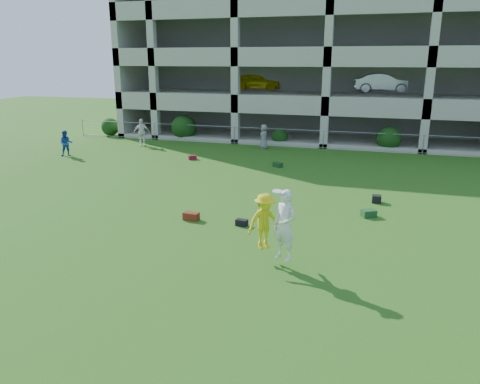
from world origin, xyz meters
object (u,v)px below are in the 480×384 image
(bystander_c, at_px, (264,137))
(bystander_b, at_px, (142,132))
(crate_d, at_px, (377,199))
(frisbee_contest, at_px, (272,223))
(bystander_a, at_px, (66,143))
(parking_garage, at_px, (342,53))

(bystander_c, bearing_deg, bystander_b, -100.82)
(crate_d, xyz_separation_m, frisbee_contest, (-2.65, -6.98, 1.08))
(bystander_a, height_order, frisbee_contest, frisbee_contest)
(bystander_a, distance_m, bystander_b, 5.10)
(bystander_b, bearing_deg, parking_garage, 16.76)
(bystander_b, bearing_deg, crate_d, -56.64)
(bystander_b, xyz_separation_m, crate_d, (15.29, -8.64, -0.74))
(bystander_b, distance_m, bystander_c, 8.11)
(bystander_a, distance_m, crate_d, 18.37)
(bystander_c, distance_m, crate_d, 12.39)
(bystander_c, bearing_deg, frisbee_contest, -5.14)
(crate_d, bearing_deg, parking_garage, 100.43)
(bystander_a, height_order, crate_d, bystander_a)
(bystander_b, bearing_deg, bystander_c, -17.54)
(crate_d, bearing_deg, frisbee_contest, -110.79)
(bystander_a, xyz_separation_m, bystander_b, (2.58, 4.40, 0.13))
(bystander_a, height_order, bystander_b, bystander_b)
(parking_garage, bearing_deg, bystander_b, -136.06)
(bystander_a, relative_size, bystander_b, 0.86)
(frisbee_contest, relative_size, parking_garage, 0.06)
(frisbee_contest, bearing_deg, bystander_b, 128.99)
(bystander_c, bearing_deg, bystander_a, -81.88)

